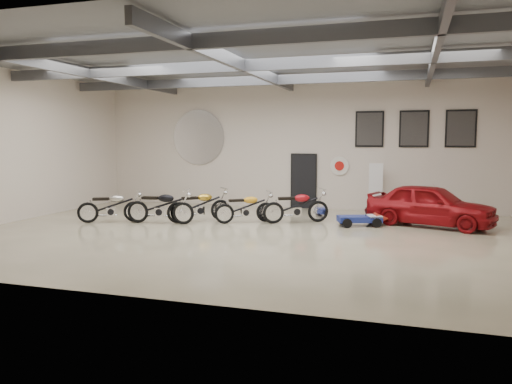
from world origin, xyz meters
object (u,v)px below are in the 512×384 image
(motorcycle_gold, at_px, (199,205))
(vintage_car, at_px, (430,205))
(motorcycle_yellow, at_px, (245,207))
(motorcycle_red, at_px, (296,206))
(go_kart, at_px, (364,217))
(banner_stand, at_px, (376,188))
(motorcycle_silver, at_px, (111,206))
(motorcycle_black, at_px, (160,206))

(motorcycle_gold, relative_size, vintage_car, 0.55)
(motorcycle_yellow, relative_size, motorcycle_red, 0.92)
(go_kart, height_order, vintage_car, vintage_car)
(banner_stand, height_order, go_kart, banner_stand)
(motorcycle_silver, height_order, vintage_car, vintage_car)
(motorcycle_black, distance_m, motorcycle_gold, 1.28)
(motorcycle_silver, relative_size, vintage_car, 0.54)
(motorcycle_yellow, relative_size, go_kart, 1.21)
(motorcycle_black, height_order, go_kart, motorcycle_black)
(motorcycle_black, xyz_separation_m, motorcycle_yellow, (2.57, 0.97, -0.06))
(motorcycle_black, xyz_separation_m, motorcycle_red, (4.16, 1.44, -0.01))
(motorcycle_gold, relative_size, motorcycle_yellow, 1.07)
(motorcycle_yellow, bearing_deg, banner_stand, 9.29)
(go_kart, relative_size, vintage_car, 0.42)
(motorcycle_silver, height_order, motorcycle_gold, motorcycle_gold)
(motorcycle_gold, height_order, motorcycle_red, motorcycle_red)
(motorcycle_red, bearing_deg, motorcycle_silver, 166.46)
(motorcycle_silver, bearing_deg, motorcycle_red, -10.74)
(motorcycle_silver, relative_size, motorcycle_red, 0.96)
(motorcycle_gold, relative_size, motorcycle_red, 0.98)
(banner_stand, distance_m, vintage_car, 3.07)
(motorcycle_black, bearing_deg, go_kart, 7.36)
(vintage_car, bearing_deg, banner_stand, 56.02)
(banner_stand, distance_m, go_kart, 3.14)
(banner_stand, xyz_separation_m, motorcycle_yellow, (-3.90, -3.59, -0.41))
(motorcycle_red, xyz_separation_m, vintage_car, (4.16, 0.69, 0.10))
(motorcycle_black, distance_m, motorcycle_yellow, 2.75)
(banner_stand, xyz_separation_m, motorcycle_black, (-6.47, -4.56, -0.35))
(motorcycle_silver, relative_size, motorcycle_gold, 0.98)
(motorcycle_gold, bearing_deg, motorcycle_red, -29.60)
(motorcycle_silver, distance_m, vintage_car, 10.26)
(motorcycle_yellow, bearing_deg, motorcycle_red, -16.89)
(motorcycle_yellow, xyz_separation_m, go_kart, (3.76, 0.52, -0.22))
(go_kart, xyz_separation_m, vintage_car, (1.99, 0.64, 0.37))
(motorcycle_silver, distance_m, motorcycle_black, 1.68)
(motorcycle_silver, bearing_deg, motorcycle_yellow, -10.77)
(motorcycle_gold, distance_m, motorcycle_red, 3.20)
(motorcycle_gold, xyz_separation_m, vintage_car, (7.28, 1.37, 0.11))
(motorcycle_silver, distance_m, motorcycle_yellow, 4.41)
(motorcycle_red, bearing_deg, vintage_car, -20.58)
(motorcycle_red, height_order, go_kart, motorcycle_red)
(motorcycle_black, bearing_deg, motorcycle_yellow, 14.83)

